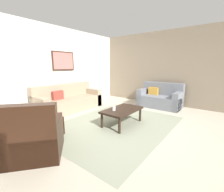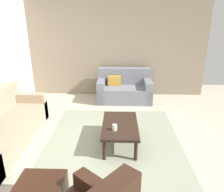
{
  "view_description": "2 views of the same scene",
  "coord_description": "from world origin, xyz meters",
  "px_view_note": "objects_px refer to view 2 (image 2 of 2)",
  "views": [
    {
      "loc": [
        -2.93,
        -2.17,
        1.48
      ],
      "look_at": [
        0.15,
        0.22,
        0.7
      ],
      "focal_mm": 24.09,
      "sensor_mm": 36.0,
      "label": 1
    },
    {
      "loc": [
        -3.4,
        -0.09,
        2.24
      ],
      "look_at": [
        0.29,
        0.03,
        0.9
      ],
      "focal_mm": 34.79,
      "sensor_mm": 36.0,
      "label": 2
    }
  ],
  "objects_px": {
    "coffee_table": "(120,127)",
    "cup": "(115,127)",
    "couch_loveseat": "(124,89)",
    "couch_main": "(0,128)"
  },
  "relations": [
    {
      "from": "couch_loveseat",
      "to": "cup",
      "type": "height_order",
      "value": "couch_loveseat"
    },
    {
      "from": "couch_main",
      "to": "couch_loveseat",
      "type": "height_order",
      "value": "same"
    },
    {
      "from": "couch_main",
      "to": "coffee_table",
      "type": "xyz_separation_m",
      "value": [
        0.03,
        -2.23,
        0.06
      ]
    },
    {
      "from": "couch_main",
      "to": "cup",
      "type": "height_order",
      "value": "couch_main"
    },
    {
      "from": "couch_main",
      "to": "cup",
      "type": "relative_size",
      "value": 21.53
    },
    {
      "from": "couch_loveseat",
      "to": "cup",
      "type": "bearing_deg",
      "value": 175.18
    },
    {
      "from": "couch_loveseat",
      "to": "cup",
      "type": "relative_size",
      "value": 14.12
    },
    {
      "from": "coffee_table",
      "to": "cup",
      "type": "relative_size",
      "value": 10.44
    },
    {
      "from": "coffee_table",
      "to": "cup",
      "type": "xyz_separation_m",
      "value": [
        -0.23,
        0.09,
        0.1
      ]
    },
    {
      "from": "couch_loveseat",
      "to": "cup",
      "type": "distance_m",
      "value": 2.58
    }
  ]
}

